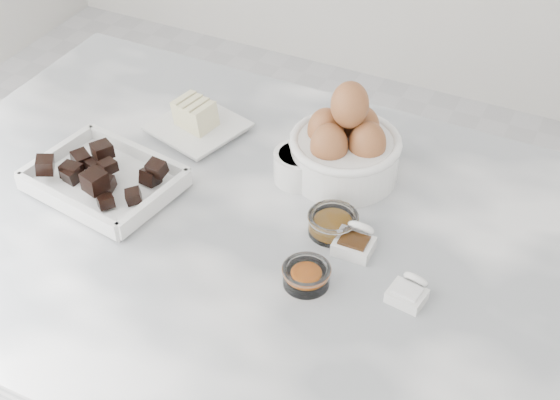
% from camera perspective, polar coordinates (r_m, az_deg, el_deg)
% --- Properties ---
extents(marble_slab, '(1.20, 0.80, 0.04)m').
position_cam_1_polar(marble_slab, '(1.20, -1.49, -2.75)').
color(marble_slab, white).
rests_on(marble_slab, cabinet).
extents(chocolate_dish, '(0.25, 0.21, 0.06)m').
position_cam_1_polar(chocolate_dish, '(1.28, -12.78, 1.72)').
color(chocolate_dish, white).
rests_on(chocolate_dish, marble_slab).
extents(butter_plate, '(0.18, 0.18, 0.06)m').
position_cam_1_polar(butter_plate, '(1.39, -6.13, 5.73)').
color(butter_plate, white).
rests_on(butter_plate, marble_slab).
extents(sugar_ramekin, '(0.09, 0.09, 0.05)m').
position_cam_1_polar(sugar_ramekin, '(1.26, 1.44, 2.59)').
color(sugar_ramekin, white).
rests_on(sugar_ramekin, marble_slab).
extents(egg_bowl, '(0.18, 0.18, 0.17)m').
position_cam_1_polar(egg_bowl, '(1.26, 4.80, 3.93)').
color(egg_bowl, white).
rests_on(egg_bowl, marble_slab).
extents(honey_bowl, '(0.08, 0.08, 0.03)m').
position_cam_1_polar(honey_bowl, '(1.17, 3.88, -1.69)').
color(honey_bowl, white).
rests_on(honey_bowl, marble_slab).
extents(zest_bowl, '(0.07, 0.07, 0.03)m').
position_cam_1_polar(zest_bowl, '(1.09, 1.94, -5.48)').
color(zest_bowl, white).
rests_on(zest_bowl, marble_slab).
extents(vanilla_spoon, '(0.06, 0.07, 0.04)m').
position_cam_1_polar(vanilla_spoon, '(1.15, 5.54, -3.02)').
color(vanilla_spoon, white).
rests_on(vanilla_spoon, marble_slab).
extents(salt_spoon, '(0.05, 0.07, 0.04)m').
position_cam_1_polar(salt_spoon, '(1.09, 9.42, -6.61)').
color(salt_spoon, white).
rests_on(salt_spoon, marble_slab).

